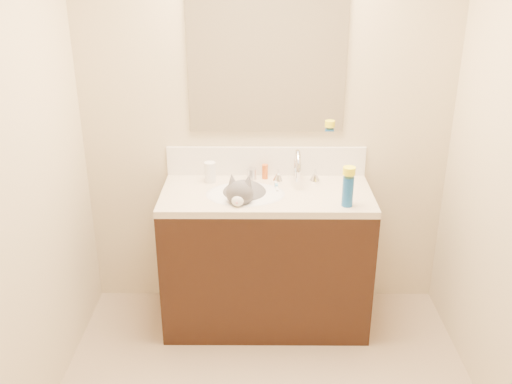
{
  "coord_description": "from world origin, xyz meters",
  "views": [
    {
      "loc": [
        -0.05,
        -2.01,
        2.13
      ],
      "look_at": [
        -0.06,
        0.92,
        0.88
      ],
      "focal_mm": 40.0,
      "sensor_mm": 36.0,
      "label": 1
    }
  ],
  "objects_px": {
    "basin": "(245,205)",
    "pill_bottle": "(210,172)",
    "vanity_cabinet": "(266,261)",
    "silver_jar": "(252,174)",
    "cat": "(244,199)",
    "spray_can": "(348,192)",
    "faucet": "(297,169)",
    "amber_bottle": "(265,172)"
  },
  "relations": [
    {
      "from": "vanity_cabinet",
      "to": "amber_bottle",
      "type": "distance_m",
      "value": 0.54
    },
    {
      "from": "faucet",
      "to": "pill_bottle",
      "type": "bearing_deg",
      "value": 178.21
    },
    {
      "from": "vanity_cabinet",
      "to": "silver_jar",
      "type": "bearing_deg",
      "value": 113.84
    },
    {
      "from": "basin",
      "to": "spray_can",
      "type": "height_order",
      "value": "spray_can"
    },
    {
      "from": "silver_jar",
      "to": "spray_can",
      "type": "bearing_deg",
      "value": -36.71
    },
    {
      "from": "vanity_cabinet",
      "to": "pill_bottle",
      "type": "xyz_separation_m",
      "value": [
        -0.33,
        0.15,
        0.51
      ]
    },
    {
      "from": "cat",
      "to": "faucet",
      "type": "bearing_deg",
      "value": 36.44
    },
    {
      "from": "pill_bottle",
      "to": "spray_can",
      "type": "bearing_deg",
      "value": -24.07
    },
    {
      "from": "faucet",
      "to": "spray_can",
      "type": "xyz_separation_m",
      "value": [
        0.25,
        -0.32,
        -0.0
      ]
    },
    {
      "from": "silver_jar",
      "to": "spray_can",
      "type": "distance_m",
      "value": 0.65
    },
    {
      "from": "cat",
      "to": "amber_bottle",
      "type": "relative_size",
      "value": 4.67
    },
    {
      "from": "cat",
      "to": "pill_bottle",
      "type": "height_order",
      "value": "cat"
    },
    {
      "from": "pill_bottle",
      "to": "faucet",
      "type": "bearing_deg",
      "value": -1.79
    },
    {
      "from": "cat",
      "to": "spray_can",
      "type": "xyz_separation_m",
      "value": [
        0.56,
        -0.16,
        0.11
      ]
    },
    {
      "from": "silver_jar",
      "to": "spray_can",
      "type": "height_order",
      "value": "spray_can"
    },
    {
      "from": "vanity_cabinet",
      "to": "basin",
      "type": "relative_size",
      "value": 2.67
    },
    {
      "from": "faucet",
      "to": "vanity_cabinet",
      "type": "bearing_deg",
      "value": -142.71
    },
    {
      "from": "faucet",
      "to": "silver_jar",
      "type": "bearing_deg",
      "value": 167.05
    },
    {
      "from": "pill_bottle",
      "to": "vanity_cabinet",
      "type": "bearing_deg",
      "value": -24.74
    },
    {
      "from": "silver_jar",
      "to": "cat",
      "type": "bearing_deg",
      "value": -100.4
    },
    {
      "from": "cat",
      "to": "pill_bottle",
      "type": "relative_size",
      "value": 3.42
    },
    {
      "from": "vanity_cabinet",
      "to": "silver_jar",
      "type": "relative_size",
      "value": 18.69
    },
    {
      "from": "cat",
      "to": "amber_bottle",
      "type": "height_order",
      "value": "cat"
    },
    {
      "from": "vanity_cabinet",
      "to": "cat",
      "type": "distance_m",
      "value": 0.44
    },
    {
      "from": "cat",
      "to": "amber_bottle",
      "type": "distance_m",
      "value": 0.27
    },
    {
      "from": "faucet",
      "to": "cat",
      "type": "xyz_separation_m",
      "value": [
        -0.31,
        -0.16,
        -0.12
      ]
    },
    {
      "from": "pill_bottle",
      "to": "spray_can",
      "type": "distance_m",
      "value": 0.84
    },
    {
      "from": "basin",
      "to": "pill_bottle",
      "type": "xyz_separation_m",
      "value": [
        -0.21,
        0.18,
        0.13
      ]
    },
    {
      "from": "amber_bottle",
      "to": "pill_bottle",
      "type": "bearing_deg",
      "value": -170.72
    },
    {
      "from": "vanity_cabinet",
      "to": "faucet",
      "type": "bearing_deg",
      "value": 37.29
    },
    {
      "from": "pill_bottle",
      "to": "basin",
      "type": "bearing_deg",
      "value": -40.78
    },
    {
      "from": "basin",
      "to": "amber_bottle",
      "type": "xyz_separation_m",
      "value": [
        0.11,
        0.24,
        0.11
      ]
    },
    {
      "from": "faucet",
      "to": "silver_jar",
      "type": "height_order",
      "value": "faucet"
    },
    {
      "from": "faucet",
      "to": "pill_bottle",
      "type": "height_order",
      "value": "faucet"
    },
    {
      "from": "pill_bottle",
      "to": "silver_jar",
      "type": "distance_m",
      "value": 0.25
    },
    {
      "from": "basin",
      "to": "cat",
      "type": "xyz_separation_m",
      "value": [
        -0.01,
        0.0,
        0.04
      ]
    },
    {
      "from": "basin",
      "to": "pill_bottle",
      "type": "distance_m",
      "value": 0.31
    },
    {
      "from": "vanity_cabinet",
      "to": "cat",
      "type": "height_order",
      "value": "cat"
    },
    {
      "from": "pill_bottle",
      "to": "amber_bottle",
      "type": "height_order",
      "value": "pill_bottle"
    },
    {
      "from": "pill_bottle",
      "to": "cat",
      "type": "bearing_deg",
      "value": -41.25
    },
    {
      "from": "pill_bottle",
      "to": "amber_bottle",
      "type": "bearing_deg",
      "value": 9.28
    },
    {
      "from": "faucet",
      "to": "amber_bottle",
      "type": "distance_m",
      "value": 0.2
    }
  ]
}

